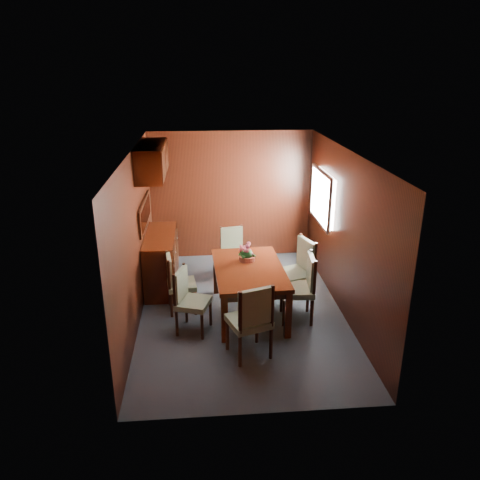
{
  "coord_description": "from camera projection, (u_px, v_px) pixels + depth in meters",
  "views": [
    {
      "loc": [
        -0.56,
        -6.25,
        3.49
      ],
      "look_at": [
        0.0,
        0.26,
        1.05
      ],
      "focal_mm": 35.0,
      "sensor_mm": 36.0,
      "label": 1
    }
  ],
  "objects": [
    {
      "name": "chair_foot",
      "position": [
        233.0,
        250.0,
        8.1
      ],
      "size": [
        0.5,
        0.48,
        0.9
      ],
      "rotation": [
        0.0,
        0.0,
        3.34
      ],
      "color": "black",
      "rests_on": "ground"
    },
    {
      "name": "dining_table",
      "position": [
        249.0,
        274.0,
        6.82
      ],
      "size": [
        1.05,
        1.62,
        0.74
      ],
      "rotation": [
        0.0,
        0.0,
        0.04
      ],
      "color": "#341106",
      "rests_on": "ground"
    },
    {
      "name": "chair_head",
      "position": [
        252.0,
        318.0,
        5.77
      ],
      "size": [
        0.62,
        0.6,
        1.03
      ],
      "rotation": [
        0.0,
        0.0,
        0.33
      ],
      "color": "black",
      "rests_on": "ground"
    },
    {
      "name": "chair_left_near",
      "position": [
        188.0,
        297.0,
        6.41
      ],
      "size": [
        0.54,
        0.55,
        0.93
      ],
      "rotation": [
        0.0,
        0.0,
        -1.9
      ],
      "color": "black",
      "rests_on": "ground"
    },
    {
      "name": "chair_right_near",
      "position": [
        303.0,
        284.0,
        6.69
      ],
      "size": [
        0.49,
        0.51,
        1.01
      ],
      "rotation": [
        0.0,
        0.0,
        1.49
      ],
      "color": "black",
      "rests_on": "ground"
    },
    {
      "name": "chair_right_far",
      "position": [
        299.0,
        268.0,
        7.17
      ],
      "size": [
        0.61,
        0.62,
        1.05
      ],
      "rotation": [
        0.0,
        0.0,
        1.9
      ],
      "color": "black",
      "rests_on": "ground"
    },
    {
      "name": "ground",
      "position": [
        241.0,
        311.0,
        7.1
      ],
      "size": [
        4.5,
        4.5,
        0.0
      ],
      "primitive_type": "plane",
      "color": "#343E47",
      "rests_on": "ground"
    },
    {
      "name": "flower_centerpiece",
      "position": [
        247.0,
        253.0,
        6.98
      ],
      "size": [
        0.26,
        0.26,
        0.26
      ],
      "color": "#A24631",
      "rests_on": "dining_table"
    },
    {
      "name": "sideboard",
      "position": [
        161.0,
        260.0,
        7.78
      ],
      "size": [
        0.48,
        1.4,
        0.9
      ],
      "primitive_type": "cube",
      "color": "#341106",
      "rests_on": "ground"
    },
    {
      "name": "chair_left_far",
      "position": [
        177.0,
        280.0,
        6.94
      ],
      "size": [
        0.46,
        0.48,
        0.91
      ],
      "rotation": [
        0.0,
        0.0,
        -1.45
      ],
      "color": "black",
      "rests_on": "ground"
    },
    {
      "name": "room_shell",
      "position": [
        232.0,
        201.0,
        6.83
      ],
      "size": [
        3.06,
        4.52,
        2.41
      ],
      "color": "black",
      "rests_on": "ground"
    }
  ]
}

